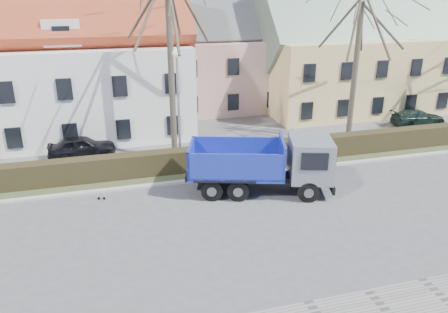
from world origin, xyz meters
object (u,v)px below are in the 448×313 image
object	(u,v)px
dump_truck	(255,164)
parked_car_b	(418,118)
streetlight	(179,109)
cart_frame	(98,195)
parked_car_a	(82,147)

from	to	relation	value
dump_truck	parked_car_b	size ratio (longest dim) A/B	1.81
streetlight	parked_car_b	world-z (taller)	streetlight
cart_frame	parked_car_a	distance (m)	6.35
streetlight	cart_frame	xyz separation A→B (m)	(-4.74, -3.28, -3.13)
dump_truck	streetlight	world-z (taller)	streetlight
parked_car_b	cart_frame	bearing A→B (deg)	109.94
dump_truck	parked_car_b	distance (m)	17.60
parked_car_a	cart_frame	bearing A→B (deg)	-174.63
dump_truck	parked_car_a	bearing A→B (deg)	156.81
parked_car_a	dump_truck	bearing A→B (deg)	-132.88
dump_truck	cart_frame	world-z (taller)	dump_truck
cart_frame	parked_car_b	bearing A→B (deg)	15.45
cart_frame	parked_car_a	xyz separation A→B (m)	(-0.84, 6.28, 0.41)
parked_car_a	parked_car_b	world-z (taller)	parked_car_a
parked_car_a	streetlight	bearing A→B (deg)	-120.46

